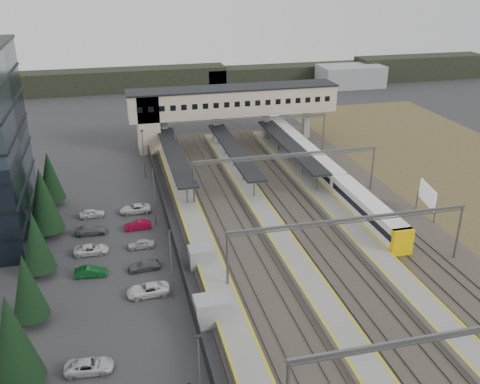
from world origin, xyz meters
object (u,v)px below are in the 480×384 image
object	(u,v)px
relay_cabin_near	(212,310)
relay_cabin_far	(200,257)
footbridge	(219,105)
train	(317,165)
billboard	(427,196)

from	to	relation	value
relay_cabin_near	relay_cabin_far	world-z (taller)	relay_cabin_near
footbridge	train	size ratio (longest dim) A/B	0.72
footbridge	billboard	size ratio (longest dim) A/B	7.31
relay_cabin_far	billboard	world-z (taller)	billboard
relay_cabin_near	train	bearing A→B (deg)	54.55
footbridge	train	world-z (taller)	footbridge
train	billboard	bearing A→B (deg)	-63.58
relay_cabin_near	billboard	size ratio (longest dim) A/B	0.62
relay_cabin_far	footbridge	size ratio (longest dim) A/B	0.07
relay_cabin_far	billboard	xyz separation A→B (m)	(33.07, 5.73, 1.89)
relay_cabin_near	train	size ratio (longest dim) A/B	0.06
relay_cabin_near	footbridge	world-z (taller)	footbridge
relay_cabin_far	footbridge	distance (m)	46.33
relay_cabin_near	billboard	world-z (taller)	billboard
footbridge	relay_cabin_near	bearing A→B (deg)	-102.74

